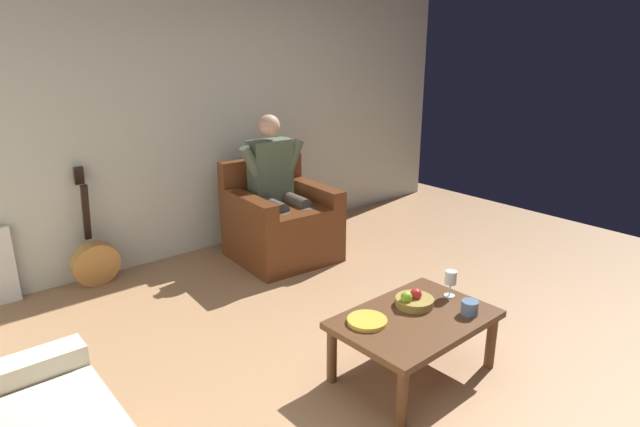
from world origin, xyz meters
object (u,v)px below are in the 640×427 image
object	(u,v)px
person_seated	(277,183)
armchair	(280,224)
coffee_table	(415,325)
decorative_dish	(367,321)
fruit_bowl	(414,300)
wine_glass_near	(451,279)
candle_jar	(470,308)
guitar	(95,260)

from	to	relation	value
person_seated	armchair	bearing A→B (deg)	90.00
coffee_table	decorative_dish	world-z (taller)	decorative_dish
person_seated	fruit_bowl	bearing A→B (deg)	82.43
fruit_bowl	person_seated	bearing A→B (deg)	-101.40
wine_glass_near	candle_jar	world-z (taller)	wine_glass_near
person_seated	guitar	size ratio (longest dim) A/B	1.33
fruit_bowl	candle_jar	size ratio (longest dim) A/B	2.32
person_seated	wine_glass_near	bearing A→B (deg)	90.40
coffee_table	candle_jar	size ratio (longest dim) A/B	9.43
armchair	fruit_bowl	bearing A→B (deg)	82.29
person_seated	wine_glass_near	xyz separation A→B (m)	(0.12, 1.99, -0.19)
armchair	fruit_bowl	size ratio (longest dim) A/B	3.84
guitar	decorative_dish	size ratio (longest dim) A/B	4.28
decorative_dish	candle_jar	distance (m)	0.61
person_seated	candle_jar	distance (m)	2.23
coffee_table	candle_jar	xyz separation A→B (m)	(-0.26, 0.18, 0.10)
guitar	candle_jar	distance (m)	2.94
person_seated	decorative_dish	xyz separation A→B (m)	(0.75, 1.89, -0.30)
fruit_bowl	decorative_dish	size ratio (longest dim) A/B	1.01
decorative_dish	candle_jar	bearing A→B (deg)	149.39
person_seated	decorative_dish	distance (m)	2.06
wine_glass_near	decorative_dish	xyz separation A→B (m)	(0.63, -0.09, -0.10)
wine_glass_near	fruit_bowl	xyz separation A→B (m)	(0.27, -0.06, -0.08)
person_seated	fruit_bowl	xyz separation A→B (m)	(0.39, 1.93, -0.27)
guitar	candle_jar	bearing A→B (deg)	115.85
guitar	wine_glass_near	size ratio (longest dim) A/B	5.76
person_seated	coffee_table	world-z (taller)	person_seated
person_seated	candle_jar	size ratio (longest dim) A/B	13.04
coffee_table	guitar	xyz separation A→B (m)	(1.02, -2.45, -0.11)
armchair	person_seated	xyz separation A→B (m)	(-0.00, -0.04, 0.37)
fruit_bowl	decorative_dish	bearing A→B (deg)	-5.52
coffee_table	wine_glass_near	distance (m)	0.40
guitar	decorative_dish	world-z (taller)	guitar
wine_glass_near	decorative_dish	world-z (taller)	wine_glass_near
armchair	person_seated	world-z (taller)	person_seated
coffee_table	decorative_dish	xyz separation A→B (m)	(0.26, -0.13, 0.07)
guitar	wine_glass_near	world-z (taller)	guitar
armchair	coffee_table	xyz separation A→B (m)	(0.48, 1.98, 0.01)
fruit_bowl	decorative_dish	world-z (taller)	fruit_bowl
armchair	guitar	distance (m)	1.57
armchair	guitar	size ratio (longest dim) A/B	0.91
wine_glass_near	decorative_dish	bearing A→B (deg)	-8.52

